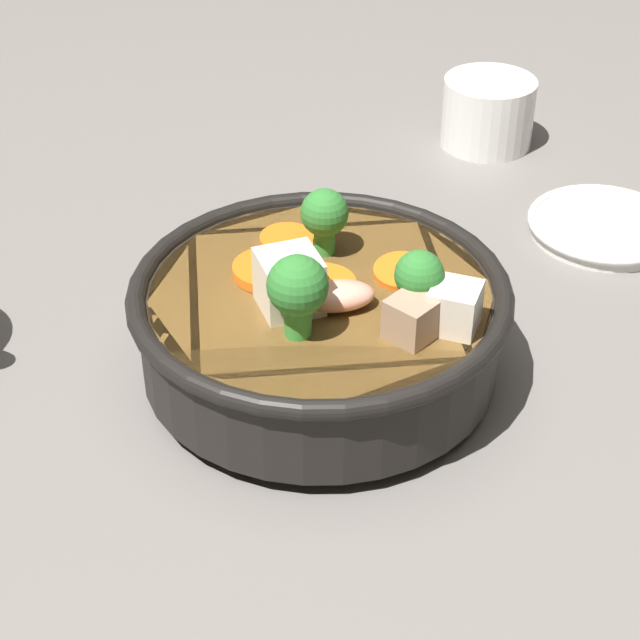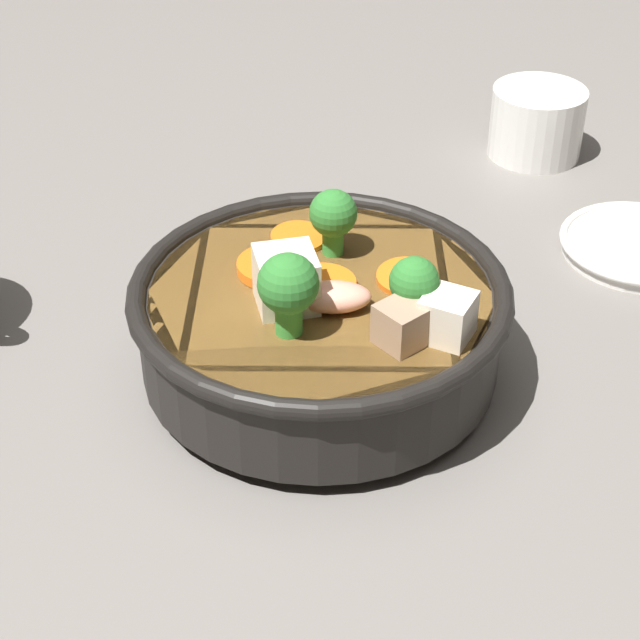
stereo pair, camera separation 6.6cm
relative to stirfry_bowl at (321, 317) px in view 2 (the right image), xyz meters
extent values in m
plane|color=slate|center=(0.00, 0.00, -0.05)|extent=(3.00, 3.00, 0.00)
cylinder|color=black|center=(0.00, 0.00, -0.04)|extent=(0.12, 0.12, 0.01)
cylinder|color=black|center=(0.00, 0.00, -0.01)|extent=(0.22, 0.22, 0.05)
torus|color=black|center=(0.00, 0.00, 0.02)|extent=(0.23, 0.23, 0.01)
cylinder|color=brown|center=(0.00, 0.00, 0.00)|extent=(0.21, 0.21, 0.03)
cylinder|color=orange|center=(0.00, 0.00, 0.02)|extent=(0.05, 0.05, 0.01)
cylinder|color=orange|center=(0.04, 0.03, 0.02)|extent=(0.04, 0.04, 0.01)
cylinder|color=orange|center=(-0.04, 0.05, 0.02)|extent=(0.05, 0.05, 0.01)
cylinder|color=orange|center=(-0.03, 0.01, 0.02)|extent=(0.05, 0.05, 0.01)
cylinder|color=green|center=(-0.01, 0.04, 0.03)|extent=(0.01, 0.01, 0.02)
sphere|color=#2D752D|center=(-0.01, 0.04, 0.05)|extent=(0.03, 0.03, 0.03)
cylinder|color=green|center=(0.00, -0.04, 0.03)|extent=(0.02, 0.02, 0.02)
sphere|color=#2D752D|center=(0.00, -0.04, 0.05)|extent=(0.03, 0.03, 0.03)
cylinder|color=green|center=(0.06, -0.01, 0.03)|extent=(0.01, 0.01, 0.02)
sphere|color=#2D752D|center=(0.06, -0.01, 0.05)|extent=(0.03, 0.03, 0.03)
cube|color=#9E7F66|center=(0.06, -0.03, 0.03)|extent=(0.03, 0.03, 0.02)
cube|color=silver|center=(0.08, -0.01, 0.03)|extent=(0.03, 0.03, 0.03)
cube|color=silver|center=(-0.01, -0.02, 0.04)|extent=(0.05, 0.05, 0.03)
ellipsoid|color=#EA9E84|center=(0.01, -0.01, 0.03)|extent=(0.05, 0.04, 0.02)
cylinder|color=white|center=(0.16, 0.23, -0.04)|extent=(0.11, 0.11, 0.01)
torus|color=white|center=(0.16, 0.23, -0.04)|extent=(0.12, 0.12, 0.01)
cylinder|color=white|center=(0.05, 0.36, -0.02)|extent=(0.08, 0.08, 0.06)
cylinder|color=brown|center=(0.05, 0.36, 0.00)|extent=(0.07, 0.07, 0.00)
camera|label=1|loc=(0.15, -0.51, 0.38)|focal=60.00mm
camera|label=2|loc=(0.21, -0.49, 0.38)|focal=60.00mm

